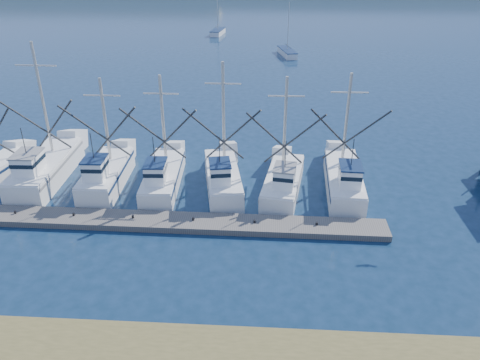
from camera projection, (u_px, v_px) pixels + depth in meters
name	position (u px, v px, depth m)	size (l,w,h in m)	color
ground	(245.00, 282.00, 25.61)	(500.00, 500.00, 0.00)	#0C2035
floating_dock	(148.00, 221.00, 30.76)	(31.12, 2.07, 0.41)	#5C5752
trawler_fleet	(159.00, 176.00, 34.95)	(29.98, 9.17, 10.26)	white
sailboat_near	(287.00, 52.00, 75.07)	(3.14, 6.76, 8.10)	white
sailboat_far	(218.00, 32.00, 91.46)	(2.60, 5.96, 8.10)	white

